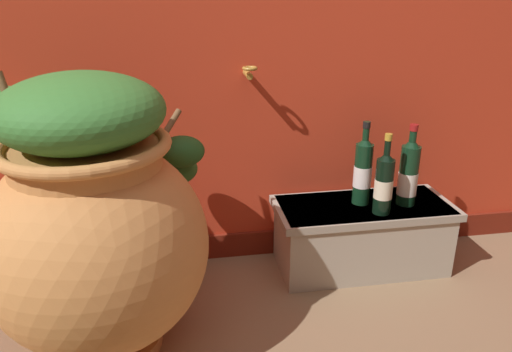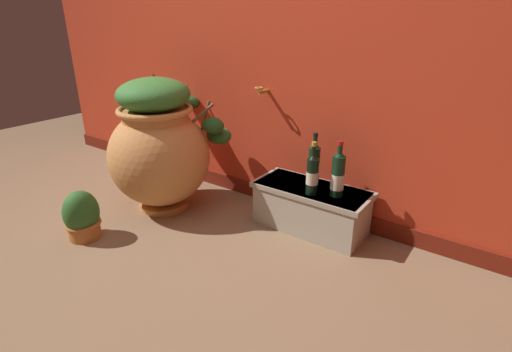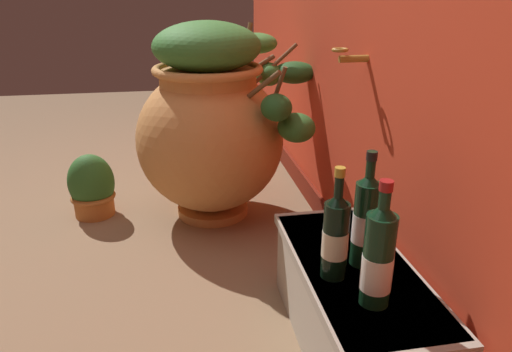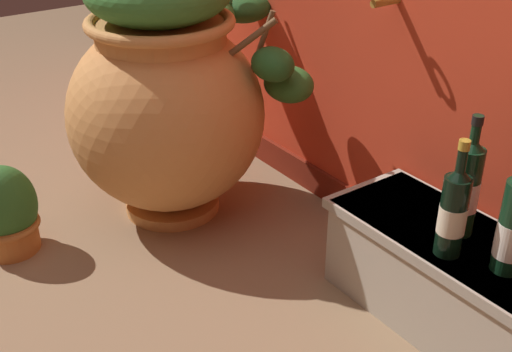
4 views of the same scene
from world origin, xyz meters
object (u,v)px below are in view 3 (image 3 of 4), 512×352
wine_bottle_left (366,219)px  potted_shrub (92,188)px  terracotta_urn (213,124)px  wine_bottle_middle (378,256)px  wine_bottle_right (335,235)px

wine_bottle_left → potted_shrub: wine_bottle_left is taller
terracotta_urn → wine_bottle_left: (0.97, 0.33, -0.02)m
wine_bottle_middle → wine_bottle_right: 0.14m
wine_bottle_right → wine_bottle_left: bearing=114.2°
potted_shrub → wine_bottle_middle: bearing=35.4°
terracotta_urn → wine_bottle_middle: terracotta_urn is taller
wine_bottle_middle → wine_bottle_right: wine_bottle_middle is taller
wine_bottle_middle → wine_bottle_right: (-0.13, -0.06, -0.01)m
terracotta_urn → potted_shrub: terracotta_urn is taller
wine_bottle_left → terracotta_urn: bearing=-161.1°
wine_bottle_left → wine_bottle_right: (0.05, -0.10, -0.01)m
wine_bottle_middle → potted_shrub: 1.52m
wine_bottle_middle → wine_bottle_left: bearing=167.3°
terracotta_urn → wine_bottle_right: terracotta_urn is taller
wine_bottle_left → wine_bottle_right: wine_bottle_left is taller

